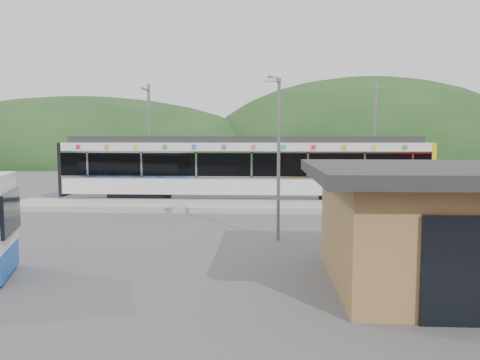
{
  "coord_description": "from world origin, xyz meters",
  "views": [
    {
      "loc": [
        0.27,
        -20.58,
        3.67
      ],
      "look_at": [
        -0.88,
        1.0,
        1.72
      ],
      "focal_mm": 35.0,
      "sensor_mm": 36.0,
      "label": 1
    }
  ],
  "objects": [
    {
      "name": "catenary_mast_west",
      "position": [
        -7.0,
        8.56,
        3.65
      ],
      "size": [
        0.18,
        1.8,
        7.0
      ],
      "color": "slate",
      "rests_on": "ground"
    },
    {
      "name": "train",
      "position": [
        -0.92,
        6.0,
        2.06
      ],
      "size": [
        20.44,
        3.01,
        3.74
      ],
      "color": "black",
      "rests_on": "ground"
    },
    {
      "name": "yellow_line",
      "position": [
        0.0,
        2.0,
        0.3
      ],
      "size": [
        26.0,
        0.1,
        0.01
      ],
      "primitive_type": "cube",
      "color": "yellow",
      "rests_on": "platform"
    },
    {
      "name": "hills",
      "position": [
        6.19,
        5.29,
        0.0
      ],
      "size": [
        146.0,
        149.0,
        26.0
      ],
      "color": "#1E3D19",
      "rests_on": "ground"
    },
    {
      "name": "lamp_post",
      "position": [
        0.76,
        -4.1,
        3.44
      ],
      "size": [
        0.48,
        1.07,
        5.75
      ],
      "rotation": [
        0.0,
        0.0,
        -0.39
      ],
      "color": "slate",
      "rests_on": "ground"
    },
    {
      "name": "ground",
      "position": [
        0.0,
        0.0,
        0.0
      ],
      "size": [
        120.0,
        120.0,
        0.0
      ],
      "primitive_type": "plane",
      "color": "#4C4C4F",
      "rests_on": "ground"
    },
    {
      "name": "platform",
      "position": [
        0.0,
        3.3,
        0.15
      ],
      "size": [
        26.0,
        3.2,
        0.3
      ],
      "primitive_type": "cube",
      "color": "#9E9E99",
      "rests_on": "ground"
    },
    {
      "name": "catenary_mast_east",
      "position": [
        7.0,
        8.56,
        3.65
      ],
      "size": [
        0.18,
        1.8,
        7.0
      ],
      "color": "slate",
      "rests_on": "ground"
    }
  ]
}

